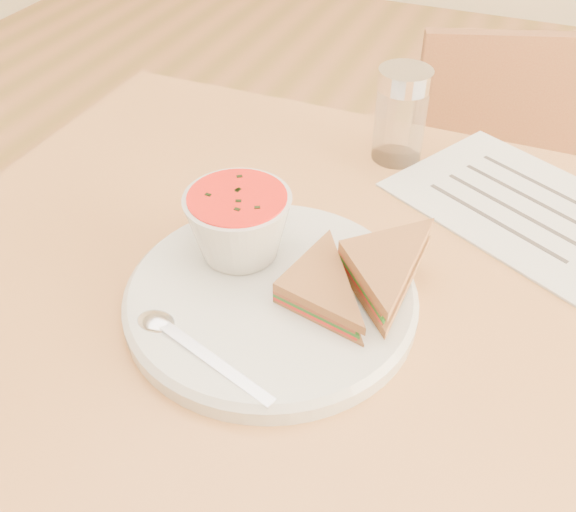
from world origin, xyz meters
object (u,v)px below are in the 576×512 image
at_px(chair_far, 502,283).
at_px(plate, 271,298).
at_px(dining_table, 349,481).
at_px(soup_bowl, 239,228).
at_px(condiment_shaker, 401,115).

height_order(chair_far, plate, chair_far).
xyz_separation_m(dining_table, chair_far, (0.14, 0.47, 0.03)).
bearing_deg(soup_bowl, condiment_shaker, 71.74).
distance_m(dining_table, chair_far, 0.49).
bearing_deg(dining_table, soup_bowl, -170.23).
height_order(dining_table, plate, plate).
relative_size(chair_far, condiment_shaker, 6.62).
bearing_deg(dining_table, condiment_shaker, 100.14).
xyz_separation_m(dining_table, plate, (-0.09, -0.06, 0.38)).
relative_size(chair_far, soup_bowl, 7.45).
height_order(soup_bowl, condiment_shaker, condiment_shaker).
xyz_separation_m(chair_far, plate, (-0.22, -0.53, 0.36)).
bearing_deg(plate, chair_far, 67.36).
height_order(chair_far, condiment_shaker, condiment_shaker).
xyz_separation_m(plate, soup_bowl, (-0.05, 0.04, 0.05)).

